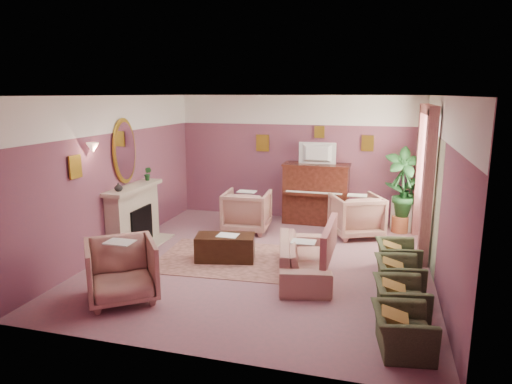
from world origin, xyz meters
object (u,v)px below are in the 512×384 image
(television, at_px, (317,152))
(sofa, at_px, (303,251))
(piano, at_px, (316,194))
(olive_chair_c, at_px, (399,271))
(floral_armchair_front, at_px, (121,268))
(floral_armchair_right, at_px, (356,213))
(olive_chair_b, at_px, (401,294))
(olive_chair_d, at_px, (398,252))
(olive_chair_a, at_px, (403,325))
(side_table, at_px, (403,214))
(coffee_table, at_px, (225,248))
(floral_armchair_left, at_px, (247,209))

(television, height_order, sofa, television)
(piano, height_order, olive_chair_c, piano)
(floral_armchair_front, bearing_deg, piano, 66.42)
(floral_armchair_right, bearing_deg, television, 142.54)
(olive_chair_b, bearing_deg, olive_chair_d, 90.00)
(olive_chair_a, relative_size, olive_chair_c, 1.00)
(piano, bearing_deg, sofa, -85.28)
(sofa, xyz_separation_m, olive_chair_a, (1.45, -1.89, -0.07))
(side_table, bearing_deg, olive_chair_a, -92.00)
(coffee_table, relative_size, floral_armchair_right, 1.05)
(television, xyz_separation_m, olive_chair_c, (1.70, -3.26, -1.28))
(piano, distance_m, olive_chair_c, 3.73)
(piano, distance_m, coffee_table, 3.05)
(piano, bearing_deg, olive_chair_d, -55.67)
(sofa, relative_size, floral_armchair_front, 2.02)
(sofa, bearing_deg, side_table, 61.73)
(floral_armchair_left, relative_size, floral_armchair_right, 1.00)
(television, bearing_deg, olive_chair_c, -62.45)
(floral_armchair_right, relative_size, olive_chair_c, 1.29)
(piano, xyz_separation_m, floral_armchair_front, (-2.02, -4.63, -0.17))
(piano, relative_size, floral_armchair_left, 1.47)
(television, xyz_separation_m, sofa, (0.25, -3.01, -1.21))
(television, xyz_separation_m, floral_armchair_right, (0.93, -0.71, -1.12))
(sofa, relative_size, floral_armchair_right, 2.02)
(side_table, bearing_deg, olive_chair_d, -94.02)
(olive_chair_d, bearing_deg, olive_chair_b, -90.00)
(floral_armchair_left, relative_size, olive_chair_a, 1.29)
(olive_chair_c, bearing_deg, piano, 117.19)
(piano, bearing_deg, olive_chair_a, -71.05)
(piano, height_order, television, television)
(floral_armchair_left, bearing_deg, olive_chair_c, -37.45)
(piano, distance_m, sofa, 3.08)
(piano, relative_size, television, 1.75)
(piano, relative_size, sofa, 0.73)
(television, bearing_deg, coffee_table, -112.85)
(sofa, bearing_deg, olive_chair_b, -36.42)
(coffee_table, bearing_deg, olive_chair_d, 5.99)
(olive_chair_a, bearing_deg, floral_armchair_front, 175.19)
(side_table, bearing_deg, floral_armchair_right, -142.82)
(television, relative_size, coffee_table, 0.80)
(television, distance_m, olive_chair_d, 3.24)
(floral_armchair_right, bearing_deg, olive_chair_b, -77.16)
(television, distance_m, floral_armchair_left, 1.97)
(coffee_table, relative_size, olive_chair_d, 1.36)
(floral_armchair_front, xyz_separation_m, olive_chair_a, (3.72, -0.31, -0.16))
(coffee_table, height_order, olive_chair_a, olive_chair_a)
(olive_chair_c, bearing_deg, side_table, 86.99)
(olive_chair_b, relative_size, olive_chair_d, 1.00)
(piano, relative_size, side_table, 2.00)
(coffee_table, relative_size, side_table, 1.43)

